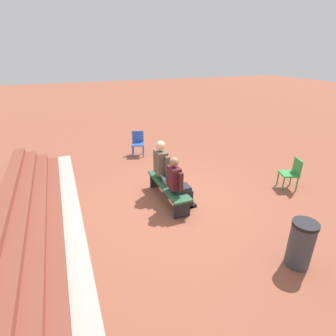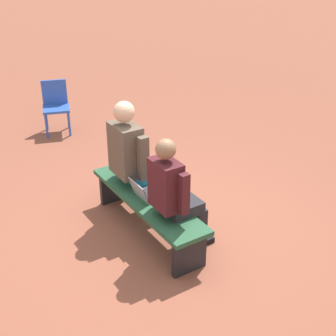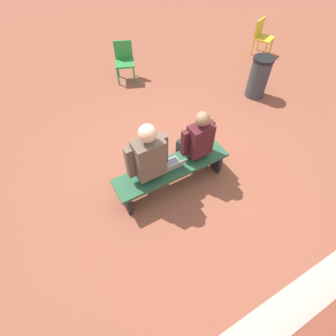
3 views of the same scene
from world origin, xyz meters
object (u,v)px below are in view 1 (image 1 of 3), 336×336
(plastic_chair_mid_courtyard, at_px, (138,142))
(litter_bin, at_px, (301,244))
(person_student, at_px, (178,182))
(bench, at_px, (168,187))
(plastic_chair_foreground, at_px, (292,172))
(person_adult, at_px, (165,166))
(laptop, at_px, (168,182))

(plastic_chair_mid_courtyard, xyz_separation_m, litter_bin, (-6.16, -1.00, -0.05))
(person_student, bearing_deg, bench, 8.46)
(plastic_chair_foreground, height_order, litter_bin, litter_bin)
(plastic_chair_foreground, bearing_deg, person_adult, 71.99)
(laptop, distance_m, litter_bin, 3.10)
(bench, relative_size, laptop, 5.62)
(bench, height_order, plastic_chair_mid_courtyard, plastic_chair_mid_courtyard)
(bench, distance_m, litter_bin, 3.09)
(person_adult, bearing_deg, plastic_chair_foreground, -108.01)
(litter_bin, bearing_deg, laptop, 23.56)
(person_student, bearing_deg, laptop, 9.88)
(person_adult, height_order, litter_bin, person_adult)
(laptop, xyz_separation_m, plastic_chair_foreground, (-0.67, -3.28, -0.02))
(person_student, relative_size, plastic_chair_mid_courtyard, 1.55)
(plastic_chair_foreground, bearing_deg, person_student, 85.90)
(bench, xyz_separation_m, plastic_chair_foreground, (-0.67, -3.26, 0.13))
(person_adult, distance_m, litter_bin, 3.42)
(plastic_chair_mid_courtyard, distance_m, plastic_chair_foreground, 5.02)
(litter_bin, bearing_deg, person_student, 25.84)
(laptop, height_order, litter_bin, litter_bin)
(bench, bearing_deg, person_student, -171.54)
(litter_bin, bearing_deg, plastic_chair_mid_courtyard, 9.21)
(laptop, xyz_separation_m, plastic_chair_mid_courtyard, (3.32, -0.24, -0.02))
(laptop, bearing_deg, bench, -114.27)
(bench, xyz_separation_m, litter_bin, (-2.84, -1.23, 0.08))
(person_student, xyz_separation_m, plastic_chair_foreground, (-0.23, -3.20, -0.22))
(person_adult, distance_m, plastic_chair_foreground, 3.37)
(person_adult, xyz_separation_m, litter_bin, (-3.21, -1.15, -0.32))
(person_student, bearing_deg, person_adult, -0.55)
(person_student, bearing_deg, plastic_chair_mid_courtyard, -2.47)
(person_adult, height_order, laptop, person_adult)
(bench, relative_size, litter_bin, 2.09)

